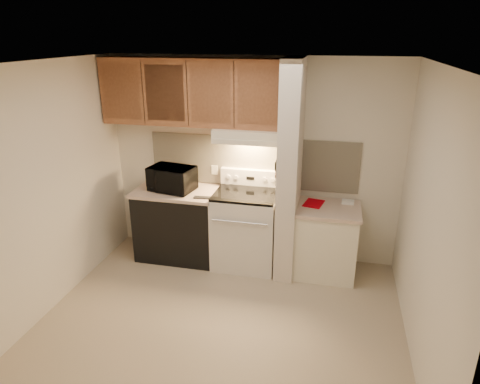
% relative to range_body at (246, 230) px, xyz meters
% --- Properties ---
extents(floor, '(3.60, 3.60, 0.00)m').
position_rel_range_body_xyz_m(floor, '(0.00, -1.16, -0.46)').
color(floor, tan).
rests_on(floor, ground).
extents(ceiling, '(3.60, 3.60, 0.00)m').
position_rel_range_body_xyz_m(ceiling, '(0.00, -1.16, 2.04)').
color(ceiling, white).
rests_on(ceiling, wall_back).
extents(wall_back, '(3.60, 2.50, 0.02)m').
position_rel_range_body_xyz_m(wall_back, '(0.00, 0.34, 0.79)').
color(wall_back, silver).
rests_on(wall_back, floor).
extents(wall_left, '(0.02, 3.00, 2.50)m').
position_rel_range_body_xyz_m(wall_left, '(-1.80, -1.16, 0.79)').
color(wall_left, silver).
rests_on(wall_left, floor).
extents(wall_right, '(0.02, 3.00, 2.50)m').
position_rel_range_body_xyz_m(wall_right, '(1.80, -1.16, 0.79)').
color(wall_right, silver).
rests_on(wall_right, floor).
extents(backsplash, '(2.60, 0.02, 0.63)m').
position_rel_range_body_xyz_m(backsplash, '(0.00, 0.33, 0.78)').
color(backsplash, beige).
rests_on(backsplash, wall_back).
extents(range_body, '(0.76, 0.65, 0.92)m').
position_rel_range_body_xyz_m(range_body, '(0.00, 0.00, 0.00)').
color(range_body, silver).
rests_on(range_body, floor).
extents(oven_window, '(0.50, 0.01, 0.30)m').
position_rel_range_body_xyz_m(oven_window, '(0.00, -0.32, 0.04)').
color(oven_window, black).
rests_on(oven_window, range_body).
extents(oven_handle, '(0.65, 0.02, 0.02)m').
position_rel_range_body_xyz_m(oven_handle, '(0.00, -0.35, 0.26)').
color(oven_handle, silver).
rests_on(oven_handle, range_body).
extents(cooktop, '(0.74, 0.64, 0.03)m').
position_rel_range_body_xyz_m(cooktop, '(0.00, 0.00, 0.48)').
color(cooktop, black).
rests_on(cooktop, range_body).
extents(range_backguard, '(0.76, 0.08, 0.20)m').
position_rel_range_body_xyz_m(range_backguard, '(0.00, 0.28, 0.59)').
color(range_backguard, silver).
rests_on(range_backguard, range_body).
extents(range_display, '(0.10, 0.01, 0.04)m').
position_rel_range_body_xyz_m(range_display, '(0.00, 0.24, 0.59)').
color(range_display, black).
rests_on(range_display, range_backguard).
extents(range_knob_left_outer, '(0.05, 0.02, 0.05)m').
position_rel_range_body_xyz_m(range_knob_left_outer, '(-0.28, 0.24, 0.59)').
color(range_knob_left_outer, silver).
rests_on(range_knob_left_outer, range_backguard).
extents(range_knob_left_inner, '(0.05, 0.02, 0.05)m').
position_rel_range_body_xyz_m(range_knob_left_inner, '(-0.18, 0.24, 0.59)').
color(range_knob_left_inner, silver).
rests_on(range_knob_left_inner, range_backguard).
extents(range_knob_right_inner, '(0.05, 0.02, 0.05)m').
position_rel_range_body_xyz_m(range_knob_right_inner, '(0.18, 0.24, 0.59)').
color(range_knob_right_inner, silver).
rests_on(range_knob_right_inner, range_backguard).
extents(range_knob_right_outer, '(0.05, 0.02, 0.05)m').
position_rel_range_body_xyz_m(range_knob_right_outer, '(0.28, 0.24, 0.59)').
color(range_knob_right_outer, silver).
rests_on(range_knob_right_outer, range_backguard).
extents(dishwasher_front, '(1.00, 0.63, 0.87)m').
position_rel_range_body_xyz_m(dishwasher_front, '(-0.88, 0.01, -0.03)').
color(dishwasher_front, black).
rests_on(dishwasher_front, floor).
extents(left_countertop, '(1.04, 0.67, 0.04)m').
position_rel_range_body_xyz_m(left_countertop, '(-0.88, 0.01, 0.43)').
color(left_countertop, beige).
rests_on(left_countertop, dishwasher_front).
extents(spoon_rest, '(0.22, 0.09, 0.01)m').
position_rel_range_body_xyz_m(spoon_rest, '(-0.48, -0.19, 0.46)').
color(spoon_rest, black).
rests_on(spoon_rest, left_countertop).
extents(teal_jar, '(0.11, 0.11, 0.09)m').
position_rel_range_body_xyz_m(teal_jar, '(-0.83, 0.23, 0.50)').
color(teal_jar, '#246F5C').
rests_on(teal_jar, left_countertop).
extents(outlet, '(0.08, 0.01, 0.12)m').
position_rel_range_body_xyz_m(outlet, '(-0.48, 0.32, 0.64)').
color(outlet, white).
rests_on(outlet, backsplash).
extents(microwave, '(0.59, 0.45, 0.30)m').
position_rel_range_body_xyz_m(microwave, '(-0.93, -0.01, 0.60)').
color(microwave, black).
rests_on(microwave, left_countertop).
extents(partition_pillar, '(0.22, 0.70, 2.50)m').
position_rel_range_body_xyz_m(partition_pillar, '(0.51, -0.01, 0.79)').
color(partition_pillar, beige).
rests_on(partition_pillar, floor).
extents(pillar_trim, '(0.01, 0.70, 0.04)m').
position_rel_range_body_xyz_m(pillar_trim, '(0.39, -0.01, 0.84)').
color(pillar_trim, '#9A5E3B').
rests_on(pillar_trim, partition_pillar).
extents(knife_strip, '(0.02, 0.42, 0.04)m').
position_rel_range_body_xyz_m(knife_strip, '(0.39, -0.06, 0.86)').
color(knife_strip, black).
rests_on(knife_strip, partition_pillar).
extents(knife_blade_a, '(0.01, 0.03, 0.16)m').
position_rel_range_body_xyz_m(knife_blade_a, '(0.38, -0.21, 0.76)').
color(knife_blade_a, silver).
rests_on(knife_blade_a, knife_strip).
extents(knife_handle_a, '(0.02, 0.02, 0.10)m').
position_rel_range_body_xyz_m(knife_handle_a, '(0.38, -0.23, 0.91)').
color(knife_handle_a, black).
rests_on(knife_handle_a, knife_strip).
extents(knife_blade_b, '(0.01, 0.04, 0.18)m').
position_rel_range_body_xyz_m(knife_blade_b, '(0.38, -0.12, 0.75)').
color(knife_blade_b, silver).
rests_on(knife_blade_b, knife_strip).
extents(knife_handle_b, '(0.02, 0.02, 0.10)m').
position_rel_range_body_xyz_m(knife_handle_b, '(0.38, -0.14, 0.91)').
color(knife_handle_b, black).
rests_on(knife_handle_b, knife_strip).
extents(knife_blade_c, '(0.01, 0.04, 0.20)m').
position_rel_range_body_xyz_m(knife_blade_c, '(0.38, -0.04, 0.74)').
color(knife_blade_c, silver).
rests_on(knife_blade_c, knife_strip).
extents(knife_handle_c, '(0.02, 0.02, 0.10)m').
position_rel_range_body_xyz_m(knife_handle_c, '(0.38, -0.07, 0.91)').
color(knife_handle_c, black).
rests_on(knife_handle_c, knife_strip).
extents(knife_blade_d, '(0.01, 0.04, 0.16)m').
position_rel_range_body_xyz_m(knife_blade_d, '(0.38, 0.04, 0.76)').
color(knife_blade_d, silver).
rests_on(knife_blade_d, knife_strip).
extents(knife_handle_d, '(0.02, 0.02, 0.10)m').
position_rel_range_body_xyz_m(knife_handle_d, '(0.38, 0.03, 0.91)').
color(knife_handle_d, black).
rests_on(knife_handle_d, knife_strip).
extents(knife_blade_e, '(0.01, 0.04, 0.18)m').
position_rel_range_body_xyz_m(knife_blade_e, '(0.38, 0.11, 0.75)').
color(knife_blade_e, silver).
rests_on(knife_blade_e, knife_strip).
extents(knife_handle_e, '(0.02, 0.02, 0.10)m').
position_rel_range_body_xyz_m(knife_handle_e, '(0.38, 0.12, 0.91)').
color(knife_handle_e, black).
rests_on(knife_handle_e, knife_strip).
extents(oven_mitt, '(0.03, 0.09, 0.22)m').
position_rel_range_body_xyz_m(oven_mitt, '(0.38, 0.17, 0.74)').
color(oven_mitt, slate).
rests_on(oven_mitt, partition_pillar).
extents(right_cab_base, '(0.70, 0.60, 0.81)m').
position_rel_range_body_xyz_m(right_cab_base, '(0.97, -0.01, -0.06)').
color(right_cab_base, white).
rests_on(right_cab_base, floor).
extents(right_countertop, '(0.74, 0.64, 0.04)m').
position_rel_range_body_xyz_m(right_countertop, '(0.97, -0.01, 0.37)').
color(right_countertop, beige).
rests_on(right_countertop, right_cab_base).
extents(red_folder, '(0.26, 0.32, 0.01)m').
position_rel_range_body_xyz_m(red_folder, '(0.80, 0.07, 0.39)').
color(red_folder, '#AE000B').
rests_on(red_folder, right_countertop).
extents(white_box, '(0.15, 0.10, 0.04)m').
position_rel_range_body_xyz_m(white_box, '(1.19, 0.17, 0.41)').
color(white_box, white).
rests_on(white_box, right_countertop).
extents(range_hood, '(0.78, 0.44, 0.15)m').
position_rel_range_body_xyz_m(range_hood, '(0.00, 0.12, 1.17)').
color(range_hood, white).
rests_on(range_hood, upper_cabinets).
extents(hood_lip, '(0.78, 0.04, 0.06)m').
position_rel_range_body_xyz_m(hood_lip, '(0.00, -0.08, 1.12)').
color(hood_lip, white).
rests_on(hood_lip, range_hood).
extents(upper_cabinets, '(2.18, 0.33, 0.77)m').
position_rel_range_body_xyz_m(upper_cabinets, '(-0.69, 0.17, 1.62)').
color(upper_cabinets, '#9A5E3B').
rests_on(upper_cabinets, wall_back).
extents(cab_door_a, '(0.46, 0.01, 0.63)m').
position_rel_range_body_xyz_m(cab_door_a, '(-1.51, 0.01, 1.62)').
color(cab_door_a, '#9A5E3B').
rests_on(cab_door_a, upper_cabinets).
extents(cab_gap_a, '(0.01, 0.01, 0.73)m').
position_rel_range_body_xyz_m(cab_gap_a, '(-1.23, 0.01, 1.62)').
color(cab_gap_a, black).
rests_on(cab_gap_a, upper_cabinets).
extents(cab_door_b, '(0.46, 0.01, 0.63)m').
position_rel_range_body_xyz_m(cab_door_b, '(-0.96, 0.01, 1.62)').
color(cab_door_b, '#9A5E3B').
rests_on(cab_door_b, upper_cabinets).
extents(cab_gap_b, '(0.01, 0.01, 0.73)m').
position_rel_range_body_xyz_m(cab_gap_b, '(-0.69, 0.01, 1.62)').
color(cab_gap_b, black).
rests_on(cab_gap_b, upper_cabinets).
extents(cab_door_c, '(0.46, 0.01, 0.63)m').
position_rel_range_body_xyz_m(cab_door_c, '(-0.42, 0.01, 1.62)').
color(cab_door_c, '#9A5E3B').
rests_on(cab_door_c, upper_cabinets).
extents(cab_gap_c, '(0.01, 0.01, 0.73)m').
position_rel_range_body_xyz_m(cab_gap_c, '(-0.14, 0.01, 1.62)').
color(cab_gap_c, black).
rests_on(cab_gap_c, upper_cabinets).
extents(cab_door_d, '(0.46, 0.01, 0.63)m').
position_rel_range_body_xyz_m(cab_door_d, '(0.13, 0.01, 1.62)').
color(cab_door_d, '#9A5E3B').
rests_on(cab_door_d, upper_cabinets).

